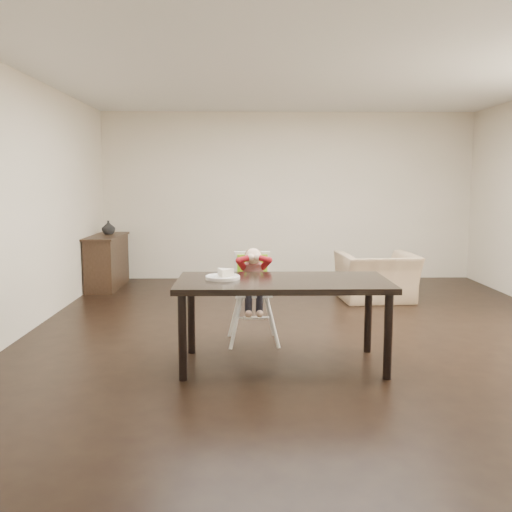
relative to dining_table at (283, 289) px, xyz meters
The scene contains 8 objects.
ground 1.30m from the dining_table, 69.82° to the left, with size 7.00×7.00×0.00m, color black.
room_walls 1.62m from the dining_table, 69.82° to the left, with size 6.02×7.02×2.71m.
dining_table is the anchor object (origin of this frame).
high_chair 0.78m from the dining_table, 108.16° to the left, with size 0.41×0.41×0.94m.
plate 0.52m from the dining_table, behind, with size 0.38×0.38×0.09m.
armchair 3.06m from the dining_table, 61.88° to the left, with size 0.98×0.63×0.85m, color tan.
sideboard 4.45m from the dining_table, 122.64° to the left, with size 0.44×1.26×0.79m.
vase 4.58m from the dining_table, 121.60° to the left, with size 0.20×0.21×0.20m, color #99999E.
Camera 1 is at (-0.70, -5.82, 1.57)m, focal length 40.00 mm.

